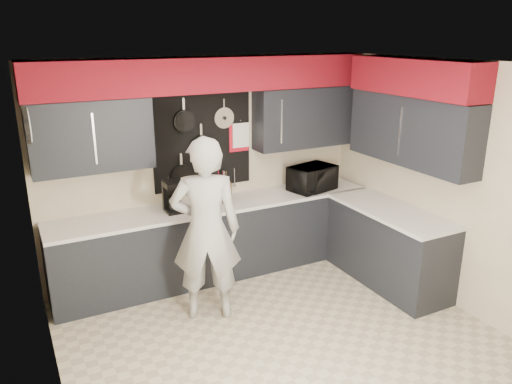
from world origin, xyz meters
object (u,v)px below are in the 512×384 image
coffee_maker (173,195)px  person (206,230)px  knife_block (226,192)px  utensil_crock (225,194)px  microwave (312,178)px

coffee_maker → person: (0.08, -0.80, -0.14)m
knife_block → person: person is taller
utensil_crock → person: 1.04m
knife_block → utensil_crock: size_ratio=1.45×
knife_block → person: 1.01m
knife_block → coffee_maker: bearing=-168.8°
knife_block → utensil_crock: (-0.00, 0.04, -0.04)m
knife_block → coffee_maker: 0.67m
knife_block → utensil_crock: bearing=100.5°
utensil_crock → microwave: bearing=-6.0°
utensil_crock → person: (-0.59, -0.86, -0.04)m
utensil_crock → person: bearing=-124.5°
microwave → coffee_maker: coffee_maker is taller
knife_block → microwave: bearing=5.2°
utensil_crock → coffee_maker: (-0.66, -0.06, 0.10)m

